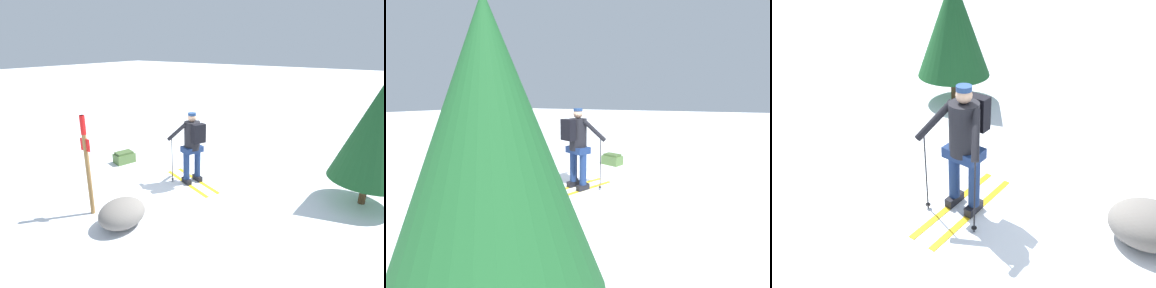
% 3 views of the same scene
% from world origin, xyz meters
% --- Properties ---
extents(ground_plane, '(80.00, 80.00, 0.00)m').
position_xyz_m(ground_plane, '(0.00, 0.00, 0.00)').
color(ground_plane, white).
extents(skier, '(1.10, 1.75, 1.75)m').
position_xyz_m(skier, '(0.52, 0.13, 1.02)').
color(skier, gold).
rests_on(skier, ground_plane).
extents(rock_boulder, '(0.93, 0.79, 0.51)m').
position_xyz_m(rock_boulder, '(-1.74, 0.19, 0.26)').
color(rock_boulder, slate).
rests_on(rock_boulder, ground_plane).
extents(pine_tree, '(1.55, 1.55, 2.58)m').
position_xyz_m(pine_tree, '(1.71, -3.46, 1.57)').
color(pine_tree, '#4C331E').
rests_on(pine_tree, ground_plane).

